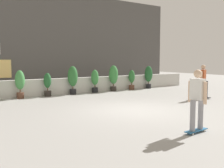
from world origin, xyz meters
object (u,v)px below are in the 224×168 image
skater_far_right (197,98)px  potted_plant_5 (95,80)px  potted_plant_6 (113,76)px  potted_plant_7 (132,79)px  potted_plant_8 (149,75)px  potted_plant_2 (20,82)px  potted_plant_3 (48,84)px  potted_plant_4 (73,78)px  skater_foreground (203,80)px

skater_far_right → potted_plant_5: bearing=77.1°
potted_plant_5 → potted_plant_6: size_ratio=0.85×
skater_far_right → potted_plant_7: bearing=61.9°
potted_plant_5 → potted_plant_8: (4.20, 0.00, 0.12)m
potted_plant_6 → potted_plant_2: bearing=180.0°
potted_plant_2 → potted_plant_5: size_ratio=1.05×
potted_plant_3 → skater_far_right: size_ratio=0.74×
potted_plant_6 → skater_far_right: (-3.39, -9.02, 0.00)m
potted_plant_2 → potted_plant_8: bearing=0.0°
potted_plant_6 → potted_plant_7: 1.45m
potted_plant_7 → skater_far_right: (-4.82, -9.02, 0.23)m
potted_plant_3 → potted_plant_4: 1.49m
potted_plant_3 → potted_plant_4: potted_plant_4 is taller
potted_plant_2 → skater_far_right: (2.27, -9.02, 0.12)m
potted_plant_4 → potted_plant_6: (2.76, -0.00, 0.01)m
potted_plant_3 → potted_plant_8: (7.11, 0.00, 0.21)m
potted_plant_5 → skater_far_right: bearing=-102.9°
potted_plant_4 → potted_plant_6: size_ratio=0.99×
potted_plant_6 → skater_far_right: bearing=-110.6°
potted_plant_8 → skater_foreground: bearing=-99.6°
potted_plant_5 → potted_plant_6: bearing=0.0°
potted_plant_3 → skater_far_right: (0.85, -9.02, 0.26)m
potted_plant_4 → potted_plant_7: size_ratio=1.24×
potted_plant_4 → potted_plant_5: 1.44m
potted_plant_8 → skater_far_right: (-6.26, -9.02, 0.05)m
potted_plant_8 → skater_far_right: bearing=-124.8°
potted_plant_3 → potted_plant_4: size_ratio=0.78×
potted_plant_7 → potted_plant_8: size_ratio=0.84×
potted_plant_2 → potted_plant_3: size_ratio=1.14×
potted_plant_4 → skater_far_right: skater_far_right is taller
potted_plant_4 → potted_plant_8: (5.64, 0.00, -0.04)m
potted_plant_3 → potted_plant_8: potted_plant_8 is taller
potted_plant_2 → skater_far_right: 9.30m
potted_plant_6 → potted_plant_8: 2.87m
potted_plant_2 → potted_plant_7: (7.09, 0.00, -0.11)m
potted_plant_6 → potted_plant_7: bearing=0.0°
potted_plant_4 → potted_plant_8: potted_plant_4 is taller
potted_plant_4 → potted_plant_8: bearing=0.0°
potted_plant_2 → potted_plant_8: size_ratio=0.93×
skater_far_right → potted_plant_6: bearing=69.4°
potted_plant_5 → potted_plant_4: bearing=180.0°
potted_plant_5 → skater_far_right: (-2.06, -9.02, 0.17)m
skater_far_right → potted_plant_2: bearing=104.1°
potted_plant_5 → potted_plant_6: (1.33, 0.00, 0.17)m
potted_plant_3 → potted_plant_5: size_ratio=0.92×
potted_plant_2 → potted_plant_7: size_ratio=1.11×
skater_foreground → skater_far_right: bearing=-143.8°
potted_plant_8 → skater_far_right: 10.98m
potted_plant_6 → skater_far_right: size_ratio=0.94×
skater_foreground → skater_far_right: same height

